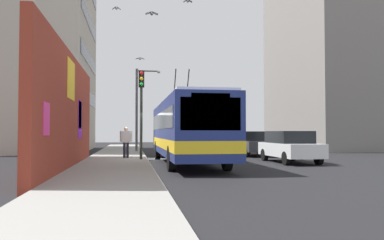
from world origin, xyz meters
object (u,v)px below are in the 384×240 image
at_px(city_bus, 186,128).
at_px(parked_car_dark_gray, 253,143).
at_px(street_lamp, 140,103).
at_px(pedestrian_midblock, 126,140).
at_px(traffic_light, 141,100).
at_px(parked_car_white, 289,146).

xyz_separation_m(city_bus, parked_car_dark_gray, (5.32, -5.20, -0.89)).
bearing_deg(city_bus, street_lamp, 11.47).
distance_m(pedestrian_midblock, traffic_light, 2.64).
xyz_separation_m(parked_car_white, traffic_light, (1.30, 7.35, 2.33)).
height_order(pedestrian_midblock, traffic_light, traffic_light).
relative_size(parked_car_white, parked_car_dark_gray, 1.05).
distance_m(pedestrian_midblock, street_lamp, 8.13).
bearing_deg(city_bus, parked_car_dark_gray, -44.34).
bearing_deg(street_lamp, pedestrian_midblock, 173.35).
distance_m(city_bus, traffic_light, 2.73).
distance_m(traffic_light, street_lamp, 9.16).
bearing_deg(parked_car_white, street_lamp, 34.68).
bearing_deg(city_bus, traffic_light, 68.30).
height_order(parked_car_white, parked_car_dark_gray, same).
bearing_deg(street_lamp, city_bus, -168.53).
bearing_deg(parked_car_dark_gray, traffic_light, 121.28).
bearing_deg(pedestrian_midblock, street_lamp, -6.65).
distance_m(parked_car_dark_gray, traffic_light, 8.91).
height_order(city_bus, traffic_light, city_bus).
xyz_separation_m(pedestrian_midblock, traffic_light, (-1.48, -0.77, 2.04)).
xyz_separation_m(city_bus, parked_car_white, (-0.45, -5.20, -0.89)).
distance_m(city_bus, parked_car_dark_gray, 7.49).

